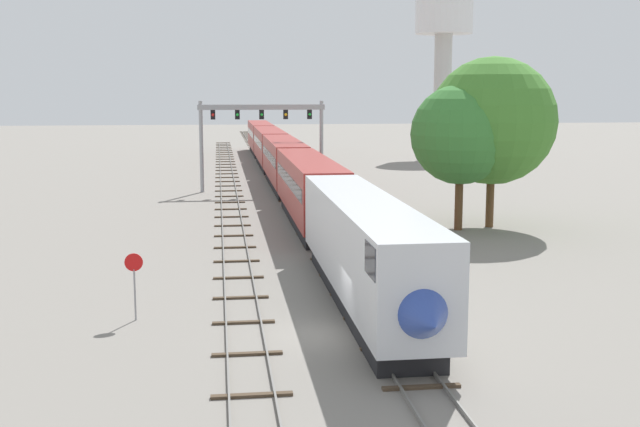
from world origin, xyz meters
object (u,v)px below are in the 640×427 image
signal_gantry (262,125)px  water_tower (444,30)px  stop_sign (134,277)px  trackside_tree_left (493,121)px  trackside_tree_mid (461,135)px  passenger_train (283,162)px

signal_gantry → water_tower: 50.80m
stop_sign → trackside_tree_left: trackside_tree_left is taller
trackside_tree_left → trackside_tree_mid: bearing=-160.3°
water_tower → trackside_tree_left: size_ratio=2.02×
passenger_train → stop_sign: 46.18m
passenger_train → water_tower: bearing=54.2°
passenger_train → water_tower: 48.69m
trackside_tree_mid → water_tower: bearing=75.0°
trackside_tree_mid → signal_gantry: bearing=118.0°
passenger_train → trackside_tree_mid: trackside_tree_mid is taller
signal_gantry → trackside_tree_left: size_ratio=1.01×
water_tower → trackside_tree_left: 64.60m
signal_gantry → stop_sign: bearing=-100.3°
water_tower → stop_sign: water_tower is taller
passenger_train → water_tower: size_ratio=4.51×
passenger_train → trackside_tree_left: trackside_tree_left is taller
trackside_tree_left → trackside_tree_mid: (-2.57, -0.92, -0.88)m
signal_gantry → trackside_tree_left: (14.89, -22.27, 1.16)m
signal_gantry → trackside_tree_mid: bearing=-62.0°
signal_gantry → stop_sign: size_ratio=4.20×
passenger_train → stop_sign: passenger_train is taller
stop_sign → trackside_tree_left: 30.98m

